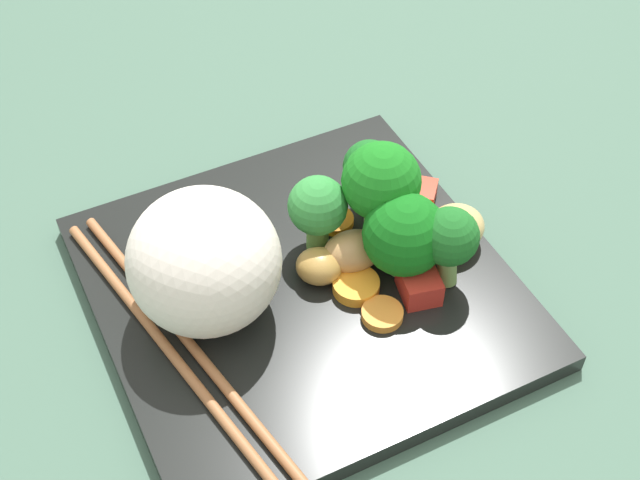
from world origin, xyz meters
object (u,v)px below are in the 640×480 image
object	(u,v)px
rice_mound	(204,261)
broccoli_floret_0	(404,235)
carrot_slice_3	(382,314)
chopstick_pair	(179,347)
square_plate	(303,290)

from	to	relation	value
rice_mound	broccoli_floret_0	xyz separation A→B (cm)	(11.73, -2.89, -0.82)
carrot_slice_3	chopstick_pair	distance (cm)	12.14
rice_mound	square_plate	bearing A→B (deg)	-9.92
square_plate	broccoli_floret_0	world-z (taller)	broccoli_floret_0
square_plate	rice_mound	distance (cm)	7.53
rice_mound	chopstick_pair	size ratio (longest dim) A/B	0.38
square_plate	carrot_slice_3	distance (cm)	5.56
square_plate	chopstick_pair	size ratio (longest dim) A/B	1.01
rice_mound	carrot_slice_3	size ratio (longest dim) A/B	3.70
square_plate	rice_mound	size ratio (longest dim) A/B	2.63
chopstick_pair	rice_mound	bearing A→B (deg)	118.74
square_plate	carrot_slice_3	size ratio (longest dim) A/B	9.74
rice_mound	chopstick_pair	world-z (taller)	rice_mound
square_plate	carrot_slice_3	bearing A→B (deg)	-55.89
square_plate	chopstick_pair	xyz separation A→B (cm)	(-8.63, -1.30, 0.98)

